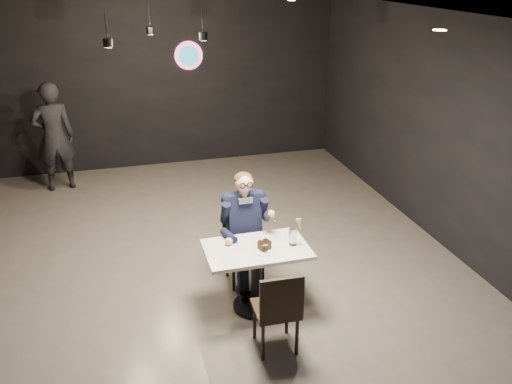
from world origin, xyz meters
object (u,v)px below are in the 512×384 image
object	(u,v)px
seated_man	(244,228)
passerby	(54,137)
sundae_glass	(293,237)
chair_near	(276,307)
chair_far	(244,247)
main_table	(257,278)

from	to	relation	value
seated_man	passerby	distance (m)	4.29
sundae_glass	passerby	distance (m)	4.99
seated_man	passerby	size ratio (longest dim) A/B	0.79
seated_man	passerby	bearing A→B (deg)	121.99
seated_man	sundae_glass	xyz separation A→B (m)	(0.39, -0.59, 0.13)
chair_near	passerby	xyz separation A→B (m)	(-2.27, 4.88, 0.45)
chair_far	seated_man	distance (m)	0.26
seated_man	passerby	xyz separation A→B (m)	(-2.27, 3.63, 0.19)
main_table	seated_man	distance (m)	0.65
sundae_glass	passerby	bearing A→B (deg)	122.22
chair_far	passerby	size ratio (longest dim) A/B	0.51
chair_near	seated_man	world-z (taller)	seated_man
chair_far	chair_near	distance (m)	1.24
main_table	seated_man	size ratio (longest dim) A/B	0.76
chair_far	seated_man	size ratio (longest dim) A/B	0.64
main_table	passerby	world-z (taller)	passerby
chair_far	passerby	world-z (taller)	passerby
main_table	chair_far	bearing A→B (deg)	90.00
main_table	passerby	xyz separation A→B (m)	(-2.27, 4.18, 0.53)
chair_near	sundae_glass	bearing A→B (deg)	60.95
main_table	chair_far	distance (m)	0.56
chair_near	passerby	world-z (taller)	passerby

